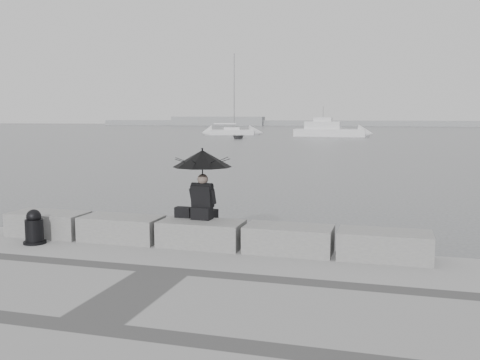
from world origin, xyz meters
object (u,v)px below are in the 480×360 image
(sailboat_left, at_px, (231,131))
(dinghy, at_px, (238,136))
(mooring_bollard, at_px, (34,229))
(seated_person, at_px, (202,168))
(motor_cruiser, at_px, (330,130))

(sailboat_left, height_order, dinghy, sailboat_left)
(mooring_bollard, relative_size, dinghy, 0.21)
(seated_person, bearing_deg, dinghy, 108.43)
(motor_cruiser, xyz_separation_m, dinghy, (-11.03, -10.41, -0.62))
(sailboat_left, relative_size, dinghy, 3.92)
(mooring_bollard, bearing_deg, sailboat_left, 103.86)
(mooring_bollard, height_order, sailboat_left, sailboat_left)
(motor_cruiser, bearing_deg, mooring_bollard, -86.83)
(seated_person, height_order, sailboat_left, sailboat_left)
(sailboat_left, bearing_deg, mooring_bollard, -95.22)
(seated_person, relative_size, sailboat_left, 0.11)
(mooring_bollard, distance_m, motor_cruiser, 70.53)
(dinghy, bearing_deg, sailboat_left, 101.01)
(mooring_bollard, height_order, dinghy, mooring_bollard)
(sailboat_left, xyz_separation_m, motor_cruiser, (16.01, -3.08, 0.36))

